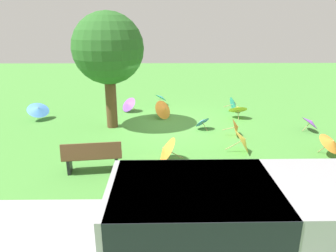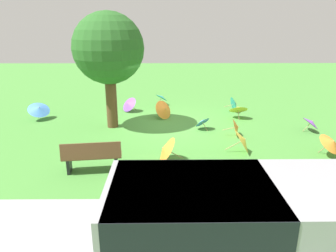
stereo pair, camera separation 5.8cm
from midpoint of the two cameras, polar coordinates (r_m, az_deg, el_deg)
ground at (r=12.59m, az=-0.83°, el=0.24°), size 40.00×40.00×0.00m
van_dark at (r=5.39m, az=12.78°, el=-16.24°), size 4.61×2.14×1.53m
park_bench at (r=8.77m, az=-13.91°, el=-5.46°), size 1.65×0.68×0.90m
shade_tree at (r=11.96m, az=-11.08°, el=13.66°), size 2.64×2.64×4.37m
parasol_teal_0 at (r=15.63m, az=-1.37°, el=5.36°), size 0.82×0.84×0.61m
parasol_teal_1 at (r=14.67m, az=11.94°, el=3.96°), size 0.68×0.73×0.72m
parasol_purple_0 at (r=14.46m, az=-7.48°, el=4.03°), size 0.93×0.94×0.70m
parasol_orange_0 at (r=9.17m, az=-0.70°, el=-4.25°), size 0.88×0.89×0.80m
parasol_yellow_0 at (r=10.09m, az=13.47°, el=-2.52°), size 0.85×0.89×0.82m
parasol_orange_1 at (r=11.50m, az=12.29°, el=-0.18°), size 0.70×0.72×0.69m
parasol_orange_2 at (r=13.29m, az=-0.87°, el=3.08°), size 0.96×0.99×0.82m
parasol_purple_2 at (r=12.91m, az=24.62°, el=0.68°), size 0.64×0.71×0.63m
parasol_yellow_3 at (r=13.68m, az=12.56°, el=3.18°), size 0.81×0.76×0.70m
parasol_blue_2 at (r=12.04m, az=6.08°, el=0.83°), size 0.77×0.76×0.55m
parasol_blue_3 at (r=14.18m, az=-22.84°, el=2.91°), size 1.21×1.20×0.78m
parasol_orange_3 at (r=10.78m, az=27.68°, el=-2.66°), size 1.03×1.02×0.74m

